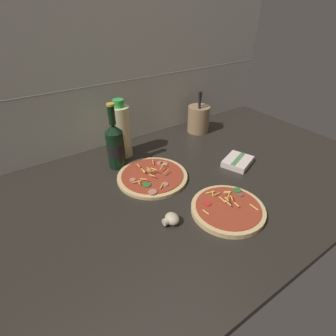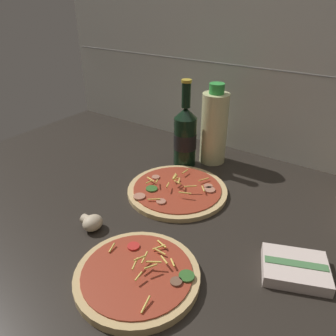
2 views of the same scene
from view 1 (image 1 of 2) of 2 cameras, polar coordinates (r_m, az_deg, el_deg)
name	(u,v)px [view 1 (image 1 of 2)]	position (r cm, az deg, el deg)	size (l,w,h in cm)	color
counter_slab	(188,186)	(97.67, 4.38, -4.02)	(160.00, 90.00, 2.50)	#28231E
tile_backsplash	(126,80)	(120.43, -9.13, 18.30)	(160.00, 1.13, 60.00)	silver
pizza_near	(228,209)	(86.67, 12.89, -8.68)	(23.51, 23.51, 4.86)	tan
pizza_far	(152,176)	(99.35, -3.41, -1.82)	(26.55, 26.55, 4.54)	tan
beer_bottle	(115,145)	(103.93, -11.41, 4.89)	(6.89, 6.89, 26.19)	black
oil_bottle	(121,131)	(110.88, -10.16, 7.94)	(8.05, 8.05, 24.59)	beige
mushroom_left	(171,219)	(80.20, 0.74, -11.04)	(5.14, 4.89, 3.42)	beige
utensil_crock	(198,119)	(134.00, 6.65, 10.60)	(10.78, 10.78, 21.20)	#9E7A56
dish_towel	(238,162)	(110.93, 14.92, 1.37)	(14.78, 13.42, 2.56)	beige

